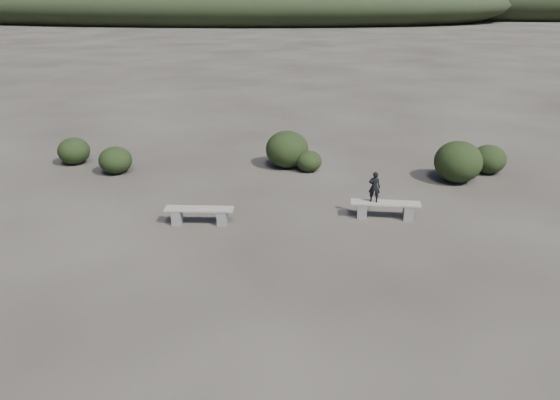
# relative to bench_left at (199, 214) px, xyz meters

# --- Properties ---
(ground) EXTENTS (1200.00, 1200.00, 0.00)m
(ground) POSITION_rel_bench_left_xyz_m (2.55, -4.18, -0.29)
(ground) COLOR #2D2823
(ground) RESTS_ON ground
(bench_left) EXTENTS (1.96, 0.53, 0.48)m
(bench_left) POSITION_rel_bench_left_xyz_m (0.00, 0.00, 0.00)
(bench_left) COLOR slate
(bench_left) RESTS_ON ground
(bench_right) EXTENTS (2.01, 0.45, 0.50)m
(bench_right) POSITION_rel_bench_left_xyz_m (5.29, 0.94, 0.01)
(bench_right) COLOR slate
(bench_right) RESTS_ON ground
(seated_person) EXTENTS (0.35, 0.25, 0.92)m
(seated_person) POSITION_rel_bench_left_xyz_m (4.93, 0.95, 0.66)
(seated_person) COLOR black
(seated_person) RESTS_ON bench_right
(shrub_a) EXTENTS (1.18, 1.18, 0.97)m
(shrub_a) POSITION_rel_bench_left_xyz_m (-4.04, 4.06, 0.19)
(shrub_a) COLOR black
(shrub_a) RESTS_ON ground
(shrub_b) EXTENTS (1.58, 1.58, 1.35)m
(shrub_b) POSITION_rel_bench_left_xyz_m (2.02, 5.40, 0.38)
(shrub_b) COLOR black
(shrub_b) RESTS_ON ground
(shrub_c) EXTENTS (0.95, 0.95, 0.76)m
(shrub_c) POSITION_rel_bench_left_xyz_m (2.85, 4.97, 0.08)
(shrub_c) COLOR black
(shrub_c) RESTS_ON ground
(shrub_d) EXTENTS (1.62, 1.62, 1.42)m
(shrub_d) POSITION_rel_bench_left_xyz_m (7.99, 4.38, 0.42)
(shrub_d) COLOR black
(shrub_d) RESTS_ON ground
(shrub_e) EXTENTS (1.23, 1.23, 1.02)m
(shrub_e) POSITION_rel_bench_left_xyz_m (9.28, 5.42, 0.22)
(shrub_e) COLOR black
(shrub_e) RESTS_ON ground
(shrub_f) EXTENTS (1.18, 1.18, 1.00)m
(shrub_f) POSITION_rel_bench_left_xyz_m (-6.02, 4.95, 0.21)
(shrub_f) COLOR black
(shrub_f) RESTS_ON ground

